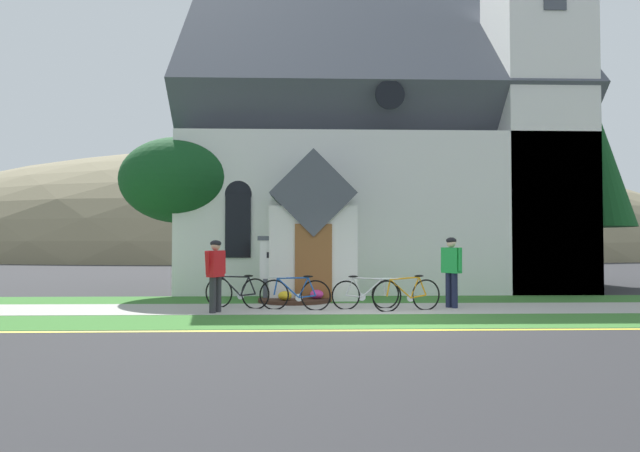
# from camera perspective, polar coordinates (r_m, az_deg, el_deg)

# --- Properties ---
(ground) EXTENTS (140.00, 140.00, 0.00)m
(ground) POSITION_cam_1_polar(r_m,az_deg,el_deg) (15.92, 3.84, -7.46)
(ground) COLOR #2B2B2D
(sidewalk_slab) EXTENTS (32.00, 2.24, 0.01)m
(sidewalk_slab) POSITION_cam_1_polar(r_m,az_deg,el_deg) (13.84, 9.32, -8.27)
(sidewalk_slab) COLOR #A8A59E
(sidewalk_slab) RESTS_ON ground
(grass_verge) EXTENTS (32.00, 2.11, 0.01)m
(grass_verge) POSITION_cam_1_polar(r_m,az_deg,el_deg) (11.73, 11.39, -9.44)
(grass_verge) COLOR #38722D
(grass_verge) RESTS_ON ground
(church_lawn) EXTENTS (24.00, 2.10, 0.01)m
(church_lawn) POSITION_cam_1_polar(r_m,az_deg,el_deg) (15.96, 7.80, -7.41)
(church_lawn) COLOR #38722D
(church_lawn) RESTS_ON ground
(curb_paint_stripe) EXTENTS (28.00, 0.16, 0.01)m
(curb_paint_stripe) POSITION_cam_1_polar(r_m,az_deg,el_deg) (10.57, 12.90, -10.29)
(curb_paint_stripe) COLOR yellow
(curb_paint_stripe) RESTS_ON ground
(church_building) EXTENTS (13.53, 12.70, 13.41)m
(church_building) POSITION_cam_1_polar(r_m,az_deg,el_deg) (22.28, 5.88, 6.54)
(church_building) COLOR white
(church_building) RESTS_ON ground
(church_sign) EXTENTS (2.02, 0.13, 1.77)m
(church_sign) POSITION_cam_1_polar(r_m,az_deg,el_deg) (15.28, -2.59, -3.39)
(church_sign) COLOR #474C56
(church_sign) RESTS_ON ground
(flower_bed) EXTENTS (1.96, 1.96, 0.34)m
(flower_bed) POSITION_cam_1_polar(r_m,az_deg,el_deg) (15.12, -2.60, -7.44)
(flower_bed) COLOR #382319
(flower_bed) RESTS_ON ground
(bicycle_red) EXTENTS (1.68, 0.39, 0.83)m
(bicycle_red) POSITION_cam_1_polar(r_m,az_deg,el_deg) (13.57, 4.66, -6.88)
(bicycle_red) COLOR black
(bicycle_red) RESTS_ON ground
(bicycle_white) EXTENTS (1.71, 0.41, 0.84)m
(bicycle_white) POSITION_cam_1_polar(r_m,az_deg,el_deg) (13.33, -2.56, -6.93)
(bicycle_white) COLOR black
(bicycle_white) RESTS_ON ground
(bicycle_black) EXTENTS (1.64, 0.67, 0.83)m
(bicycle_black) POSITION_cam_1_polar(r_m,az_deg,el_deg) (13.86, -8.45, -6.68)
(bicycle_black) COLOR black
(bicycle_black) RESTS_ON ground
(bicycle_yellow) EXTENTS (1.69, 0.58, 0.85)m
(bicycle_yellow) POSITION_cam_1_polar(r_m,az_deg,el_deg) (13.29, 8.86, -6.90)
(bicycle_yellow) COLOR black
(bicycle_yellow) RESTS_ON ground
(cyclist_in_white_jersey) EXTENTS (0.39, 0.67, 1.65)m
(cyclist_in_white_jersey) POSITION_cam_1_polar(r_m,az_deg,el_deg) (12.93, -10.60, -4.47)
(cyclist_in_white_jersey) COLOR #2D2D33
(cyclist_in_white_jersey) RESTS_ON ground
(cyclist_in_red_jersey) EXTENTS (0.45, 0.65, 1.72)m
(cyclist_in_red_jersey) POSITION_cam_1_polar(r_m,az_deg,el_deg) (14.02, 13.25, -4.02)
(cyclist_in_red_jersey) COLOR #191E38
(cyclist_in_red_jersey) RESTS_ON ground
(roadside_conifer) EXTENTS (2.99, 2.99, 7.22)m
(roadside_conifer) POSITION_cam_1_polar(r_m,az_deg,el_deg) (22.97, 25.90, 6.18)
(roadside_conifer) COLOR #4C3823
(roadside_conifer) RESTS_ON ground
(yard_deciduous_tree) EXTENTS (3.75, 3.75, 4.92)m
(yard_deciduous_tree) POSITION_cam_1_polar(r_m,az_deg,el_deg) (18.31, -14.04, 4.48)
(yard_deciduous_tree) COLOR #4C3823
(yard_deciduous_tree) RESTS_ON ground
(distant_hill) EXTENTS (99.64, 55.38, 24.85)m
(distant_hill) POSITION_cam_1_polar(r_m,az_deg,el_deg) (67.85, -3.11, -3.11)
(distant_hill) COLOR #847A5B
(distant_hill) RESTS_ON ground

